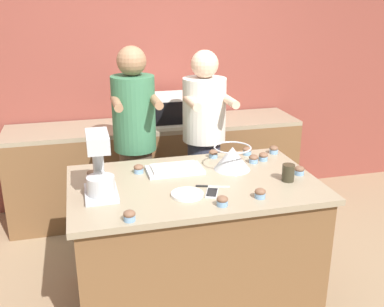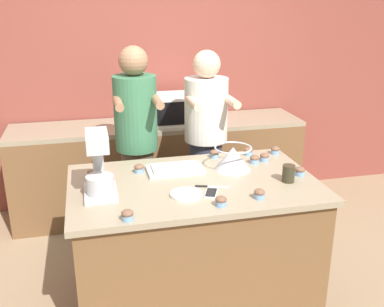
% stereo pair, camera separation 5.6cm
% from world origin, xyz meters
% --- Properties ---
extents(ground_plane, '(16.00, 16.00, 0.00)m').
position_xyz_m(ground_plane, '(0.00, 0.00, 0.00)').
color(ground_plane, '#937A5B').
extents(back_wall, '(10.00, 0.06, 2.70)m').
position_xyz_m(back_wall, '(0.00, 1.80, 1.35)').
color(back_wall, brown).
rests_on(back_wall, ground_plane).
extents(island_counter, '(1.64, 1.02, 0.91)m').
position_xyz_m(island_counter, '(0.00, 0.00, 0.46)').
color(island_counter, brown).
rests_on(island_counter, ground_plane).
extents(back_counter, '(2.80, 0.60, 0.92)m').
position_xyz_m(back_counter, '(0.00, 1.45, 0.46)').
color(back_counter, brown).
rests_on(back_counter, ground_plane).
extents(person_left, '(0.35, 0.51, 1.72)m').
position_xyz_m(person_left, '(-0.29, 0.78, 0.91)').
color(person_left, brown).
rests_on(person_left, ground_plane).
extents(person_right, '(0.37, 0.52, 1.68)m').
position_xyz_m(person_right, '(0.29, 0.78, 0.88)').
color(person_right, '#33384C').
rests_on(person_right, ground_plane).
extents(stand_mixer, '(0.20, 0.30, 0.41)m').
position_xyz_m(stand_mixer, '(-0.61, -0.07, 1.09)').
color(stand_mixer, '#B2B7BC').
rests_on(stand_mixer, island_counter).
extents(mixing_bowl, '(0.27, 0.27, 0.17)m').
position_xyz_m(mixing_bowl, '(0.32, 0.15, 1.00)').
color(mixing_bowl, '#BCBCC1').
rests_on(mixing_bowl, island_counter).
extents(baking_tray, '(0.39, 0.23, 0.04)m').
position_xyz_m(baking_tray, '(-0.09, 0.20, 0.92)').
color(baking_tray, '#BCBCC1').
rests_on(baking_tray, island_counter).
extents(microwave_oven, '(0.55, 0.39, 0.27)m').
position_xyz_m(microwave_oven, '(0.10, 1.45, 1.05)').
color(microwave_oven, silver).
rests_on(microwave_oven, back_counter).
extents(cell_phone, '(0.12, 0.16, 0.01)m').
position_xyz_m(cell_phone, '(0.06, -0.22, 0.91)').
color(cell_phone, silver).
rests_on(cell_phone, island_counter).
extents(drinking_glass, '(0.08, 0.08, 0.12)m').
position_xyz_m(drinking_glass, '(0.61, -0.15, 0.96)').
color(drinking_glass, '#332D1E').
rests_on(drinking_glass, island_counter).
extents(small_plate, '(0.20, 0.20, 0.02)m').
position_xyz_m(small_plate, '(-0.10, -0.21, 0.92)').
color(small_plate, white).
rests_on(small_plate, island_counter).
extents(knife, '(0.21, 0.08, 0.01)m').
position_xyz_m(knife, '(0.08, -0.11, 0.91)').
color(knife, '#BCBCC1').
rests_on(knife, island_counter).
extents(cupcake_0, '(0.07, 0.07, 0.06)m').
position_xyz_m(cupcake_0, '(0.26, 0.42, 0.94)').
color(cupcake_0, '#759EC6').
rests_on(cupcake_0, island_counter).
extents(cupcake_1, '(0.07, 0.07, 0.06)m').
position_xyz_m(cupcake_1, '(0.33, -0.35, 0.94)').
color(cupcake_1, '#759EC6').
rests_on(cupcake_1, island_counter).
extents(cupcake_2, '(0.07, 0.07, 0.06)m').
position_xyz_m(cupcake_2, '(0.75, 0.39, 0.94)').
color(cupcake_2, '#759EC6').
rests_on(cupcake_2, island_counter).
extents(cupcake_3, '(0.07, 0.07, 0.06)m').
position_xyz_m(cupcake_3, '(0.74, -0.07, 0.94)').
color(cupcake_3, '#759EC6').
rests_on(cupcake_3, island_counter).
extents(cupcake_4, '(0.07, 0.07, 0.06)m').
position_xyz_m(cupcake_4, '(-0.33, 0.24, 0.94)').
color(cupcake_4, '#759EC6').
rests_on(cupcake_4, island_counter).
extents(cupcake_5, '(0.07, 0.07, 0.06)m').
position_xyz_m(cupcake_5, '(0.54, 0.41, 0.94)').
color(cupcake_5, '#759EC6').
rests_on(cupcake_5, island_counter).
extents(cupcake_6, '(0.07, 0.07, 0.06)m').
position_xyz_m(cupcake_6, '(-0.48, -0.45, 0.94)').
color(cupcake_6, '#759EC6').
rests_on(cupcake_6, island_counter).
extents(cupcake_7, '(0.07, 0.07, 0.06)m').
position_xyz_m(cupcake_7, '(0.61, 0.26, 0.94)').
color(cupcake_7, '#759EC6').
rests_on(cupcake_7, island_counter).
extents(cupcake_8, '(0.07, 0.07, 0.06)m').
position_xyz_m(cupcake_8, '(0.07, -0.40, 0.94)').
color(cupcake_8, '#759EC6').
rests_on(cupcake_8, island_counter).
extents(cupcake_9, '(0.07, 0.07, 0.06)m').
position_xyz_m(cupcake_9, '(-0.65, 0.22, 0.94)').
color(cupcake_9, '#759EC6').
rests_on(cupcake_9, island_counter).
extents(cupcake_10, '(0.07, 0.07, 0.06)m').
position_xyz_m(cupcake_10, '(0.52, 0.23, 0.94)').
color(cupcake_10, '#759EC6').
rests_on(cupcake_10, island_counter).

